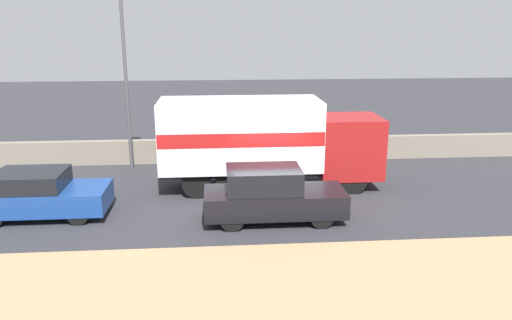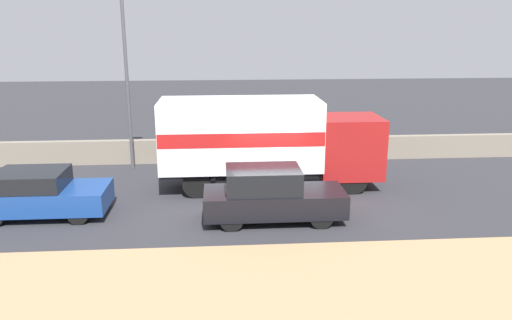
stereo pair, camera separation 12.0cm
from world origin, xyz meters
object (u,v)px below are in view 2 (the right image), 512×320
(car_hatchback, at_px, (271,195))
(car_sedan_second, at_px, (40,194))
(street_lamp, at_px, (126,58))
(box_truck, at_px, (262,139))

(car_hatchback, xyz_separation_m, car_sedan_second, (-7.34, 0.96, -0.09))
(street_lamp, distance_m, car_hatchback, 9.01)
(street_lamp, relative_size, box_truck, 1.00)
(car_sedan_second, bearing_deg, car_hatchback, -7.48)
(street_lamp, height_order, box_truck, street_lamp)
(car_hatchback, relative_size, car_sedan_second, 1.07)
(box_truck, relative_size, car_hatchback, 1.86)
(street_lamp, xyz_separation_m, box_truck, (5.31, -2.95, -2.74))
(street_lamp, xyz_separation_m, car_sedan_second, (-2.03, -5.25, -3.91))
(box_truck, height_order, car_sedan_second, box_truck)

